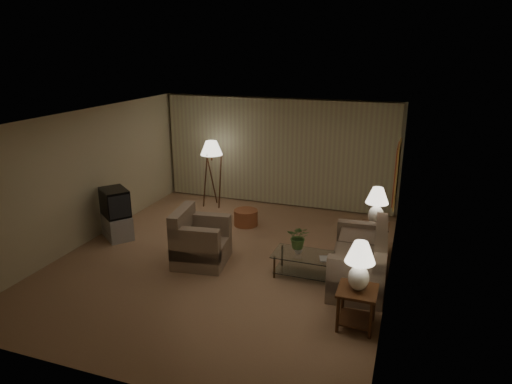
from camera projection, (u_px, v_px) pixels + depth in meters
ground at (225, 259)px, 8.71m from camera, size 7.00×7.00×0.00m
room_shell at (252, 153)px, 9.53m from camera, size 6.04×7.02×2.72m
sofa at (358, 261)px, 7.76m from camera, size 1.87×1.10×0.78m
armchair at (201, 242)px, 8.46m from camera, size 1.22×1.19×0.82m
side_table_near at (357, 301)px, 6.49m from camera, size 0.55×0.55×0.60m
side_table_far at (374, 234)px, 8.83m from camera, size 0.54×0.45×0.60m
table_lamp_near at (360, 262)px, 6.30m from camera, size 0.42×0.42×0.73m
table_lamp_far at (377, 203)px, 8.64m from camera, size 0.43×0.43×0.75m
coffee_table at (306, 262)px, 7.98m from camera, size 1.16×0.63×0.41m
tv_cabinet at (117, 226)px, 9.63m from camera, size 1.22×1.21×0.50m
crt_tv at (115, 202)px, 9.47m from camera, size 1.12×1.12×0.57m
floor_lamp at (212, 173)px, 11.35m from camera, size 0.54×0.54×1.67m
ottoman at (246, 218)px, 10.31m from camera, size 0.55×0.55×0.36m
vase at (298, 250)px, 7.96m from camera, size 0.15×0.15×0.14m
flowers at (299, 235)px, 7.87m from camera, size 0.40×0.35×0.43m
book at (320, 259)px, 7.76m from camera, size 0.22×0.26×0.02m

